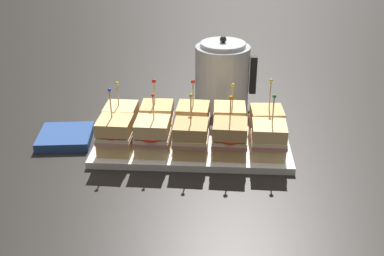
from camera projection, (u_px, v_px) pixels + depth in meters
ground_plane at (192, 150)px, 1.27m from camera, size 6.00×6.00×0.00m
serving_platter at (192, 147)px, 1.26m from camera, size 0.51×0.22×0.02m
sandwich_front_far_left at (115, 135)px, 1.21m from camera, size 0.09×0.09×0.17m
sandwich_front_left at (153, 136)px, 1.20m from camera, size 0.09×0.09×0.16m
sandwich_front_center at (191, 138)px, 1.19m from camera, size 0.09×0.09×0.16m
sandwich_front_right at (230, 139)px, 1.19m from camera, size 0.09×0.09×0.16m
sandwich_front_far_right at (269, 140)px, 1.19m from camera, size 0.09×0.09×0.16m
sandwich_back_far_left at (122, 120)px, 1.29m from camera, size 0.09×0.09×0.15m
sandwich_back_left at (157, 120)px, 1.29m from camera, size 0.09×0.09×0.16m
sandwich_back_center at (194, 121)px, 1.28m from camera, size 0.09×0.09×0.16m
sandwich_back_right at (229, 121)px, 1.28m from camera, size 0.09×0.09×0.15m
sandwich_back_far_right at (266, 124)px, 1.27m from camera, size 0.09×0.09×0.17m
kettle_steel at (222, 76)px, 1.48m from camera, size 0.19×0.17×0.23m
napkin_stack at (66, 137)px, 1.31m from camera, size 0.15×0.15×0.02m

